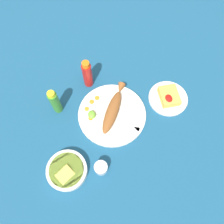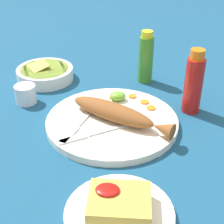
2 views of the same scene
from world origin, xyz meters
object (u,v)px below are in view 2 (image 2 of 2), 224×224
salt_cup (26,95)px  side_plate_fries (119,215)px  hot_sauce_bottle_red (194,83)px  fork_far (79,125)px  fried_fish (118,113)px  hot_sauce_bottle_green (146,58)px  fork_near (91,134)px  main_plate (112,122)px  guacamole_bowl (45,73)px

salt_cup → side_plate_fries: 0.49m
hot_sauce_bottle_red → fork_far: bearing=23.1°
fried_fish → hot_sauce_bottle_red: (-0.19, -0.09, 0.04)m
side_plate_fries → salt_cup: bearing=-54.4°
fried_fish → hot_sauce_bottle_green: bearing=-76.0°
fork_near → fork_far: size_ratio=0.94×
fork_near → side_plate_fries: bearing=80.0°
hot_sauce_bottle_red → side_plate_fries: 0.43m
fork_far → salt_cup: 0.22m
hot_sauce_bottle_green → salt_cup: (0.33, 0.16, -0.05)m
fried_fish → fork_far: 0.10m
fork_far → salt_cup: size_ratio=3.04×
main_plate → side_plate_fries: bearing=96.6°
main_plate → hot_sauce_bottle_red: (-0.21, -0.09, 0.07)m
hot_sauce_bottle_green → salt_cup: hot_sauce_bottle_green is taller
fried_fish → fork_far: size_ratio=1.50×
fork_far → side_plate_fries: fork_far is taller
fried_fish → hot_sauce_bottle_green: (-0.07, -0.26, 0.04)m
salt_cup → hot_sauce_bottle_red: bearing=178.5°
fork_far → hot_sauce_bottle_red: bearing=132.7°
main_plate → fried_fish: (-0.01, 0.01, 0.03)m
hot_sauce_bottle_red → salt_cup: 0.46m
main_plate → fork_near: bearing=58.7°
hot_sauce_bottle_red → side_plate_fries: hot_sauce_bottle_red is taller
main_plate → salt_cup: bearing=-21.3°
fork_near → fork_far: (0.03, -0.04, 0.00)m
main_plate → guacamole_bowl: size_ratio=1.89×
fried_fish → hot_sauce_bottle_red: 0.22m
guacamole_bowl → hot_sauce_bottle_red: bearing=159.9°
fork_near → hot_sauce_bottle_red: (-0.25, -0.16, 0.06)m
main_plate → fork_near: size_ratio=1.98×
hot_sauce_bottle_red → hot_sauce_bottle_green: hot_sauce_bottle_red is taller
fork_far → hot_sauce_bottle_green: (-0.16, -0.29, 0.06)m
hot_sauce_bottle_red → guacamole_bowl: 0.47m
main_plate → hot_sauce_bottle_red: bearing=-157.6°
hot_sauce_bottle_red → fork_near: bearing=32.3°
fork_far → hot_sauce_bottle_red: (-0.29, -0.12, 0.06)m
hot_sauce_bottle_green → side_plate_fries: hot_sauce_bottle_green is taller
main_plate → side_plate_fries: (-0.03, 0.30, -0.00)m
fork_far → salt_cup: bearing=-108.8°
fork_near → side_plate_fries: fork_near is taller
fork_far → salt_cup: salt_cup is taller
hot_sauce_bottle_green → side_plate_fries: 0.56m
fork_far → hot_sauce_bottle_green: bearing=170.4°
fork_far → guacamole_bowl: size_ratio=1.02×
hot_sauce_bottle_red → hot_sauce_bottle_green: (0.12, -0.17, -0.01)m
hot_sauce_bottle_red → salt_cup: hot_sauce_bottle_red is taller
main_plate → fried_fish: 0.03m
hot_sauce_bottle_green → fork_near: bearing=68.6°
fried_fish → side_plate_fries: fried_fish is taller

